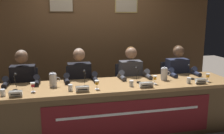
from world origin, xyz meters
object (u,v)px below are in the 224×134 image
(panelist_center_right, at_px, (132,78))
(water_cup_far_right, at_px, (189,81))
(microphone_far_left, at_px, (15,85))
(microphone_center_left, at_px, (85,81))
(microphone_center_right, at_px, (138,77))
(juice_glass_center_right, at_px, (155,78))
(water_cup_far_left, at_px, (3,93))
(nameplate_far_left, at_px, (16,94))
(chair_center_right, at_px, (128,91))
(conference_table, at_px, (114,102))
(panelist_far_left, at_px, (23,85))
(panelist_center_left, at_px, (80,81))
(water_cup_center_left, at_px, (70,88))
(chair_center_left, at_px, (79,94))
(water_pitcher_left_side, at_px, (53,80))
(water_pitcher_right_side, at_px, (164,74))
(nameplate_center_left, at_px, (82,89))
(panelist_far_right, at_px, (179,75))
(nameplate_center_right, at_px, (146,85))
(juice_glass_far_right, at_px, (208,76))
(chair_far_left, at_px, (26,98))
(juice_glass_center_left, at_px, (97,83))
(water_cup_center_right, at_px, (131,84))
(juice_glass_far_left, at_px, (33,85))
(nameplate_far_right, at_px, (201,81))
(microphone_far_right, at_px, (191,74))
(chair_far_right, at_px, (173,88))

(panelist_center_right, distance_m, water_cup_far_right, 0.91)
(microphone_far_left, bearing_deg, microphone_center_left, -1.19)
(microphone_center_right, bearing_deg, juice_glass_center_right, -35.16)
(water_cup_far_left, relative_size, microphone_center_right, 0.39)
(nameplate_far_left, xyz_separation_m, chair_center_right, (1.69, 0.89, -0.35))
(conference_table, height_order, panelist_far_left, panelist_far_left)
(panelist_center_left, distance_m, water_cup_center_left, 0.61)
(chair_center_left, distance_m, panelist_center_left, 0.34)
(microphone_far_left, distance_m, chair_center_left, 1.14)
(water_pitcher_left_side, relative_size, water_pitcher_right_side, 1.00)
(nameplate_center_left, relative_size, water_cup_far_right, 2.05)
(microphone_center_left, height_order, panelist_far_right, panelist_far_right)
(chair_center_left, height_order, water_cup_far_right, chair_center_left)
(nameplate_center_right, bearing_deg, chair_center_left, 133.92)
(chair_center_right, xyz_separation_m, panelist_far_right, (0.85, -0.20, 0.28))
(panelist_far_left, distance_m, juice_glass_far_right, 2.76)
(chair_far_left, height_order, juice_glass_center_left, chair_far_left)
(water_cup_center_left, bearing_deg, water_cup_center_right, 1.02)
(panelist_center_left, xyz_separation_m, juice_glass_far_right, (1.85, -0.58, 0.12))
(nameplate_center_left, bearing_deg, juice_glass_center_left, 21.06)
(juice_glass_far_left, xyz_separation_m, water_cup_far_left, (-0.35, -0.09, -0.05))
(panelist_far_right, distance_m, water_cup_far_right, 0.63)
(conference_table, relative_size, water_cup_far_right, 43.32)
(panelist_far_right, bearing_deg, nameplate_center_right, -141.63)
(nameplate_center_right, height_order, water_pitcher_left_side, water_pitcher_left_side)
(microphone_center_right, xyz_separation_m, nameplate_far_right, (0.86, -0.29, -0.03))
(microphone_far_right, relative_size, water_pitcher_left_side, 1.03)
(juice_glass_far_left, height_order, water_cup_far_left, juice_glass_far_left)
(chair_center_left, xyz_separation_m, panelist_far_right, (1.69, -0.20, 0.28))
(panelist_center_left, bearing_deg, juice_glass_far_left, -141.88)
(chair_center_right, bearing_deg, chair_far_left, 180.00)
(chair_center_left, distance_m, microphone_center_left, 0.72)
(nameplate_center_left, relative_size, juice_glass_center_left, 1.40)
(panelist_center_right, distance_m, water_pitcher_right_side, 0.55)
(water_pitcher_left_side, bearing_deg, chair_far_right, 14.18)
(chair_center_left, xyz_separation_m, juice_glass_center_left, (0.17, -0.79, 0.40))
(microphone_center_left, bearing_deg, nameplate_center_left, -104.19)
(chair_center_left, relative_size, panelist_center_right, 0.73)
(juice_glass_far_left, relative_size, chair_center_right, 0.14)
(microphone_center_left, height_order, nameplate_far_right, microphone_center_left)
(water_cup_far_left, height_order, juice_glass_far_right, juice_glass_far_right)
(water_cup_far_right, bearing_deg, chair_far_right, 77.98)
(microphone_center_left, distance_m, chair_far_right, 1.81)
(juice_glass_center_left, xyz_separation_m, panelist_far_right, (1.53, 0.59, -0.12))
(water_pitcher_right_side, bearing_deg, panelist_far_right, 38.18)
(juice_glass_center_right, relative_size, juice_glass_far_right, 1.00)
(panelist_center_left, bearing_deg, microphone_center_left, -85.82)
(panelist_far_right, height_order, microphone_far_right, panelist_far_right)
(water_cup_far_right, bearing_deg, juice_glass_far_left, 177.78)
(water_pitcher_left_side, bearing_deg, water_cup_far_right, -7.99)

